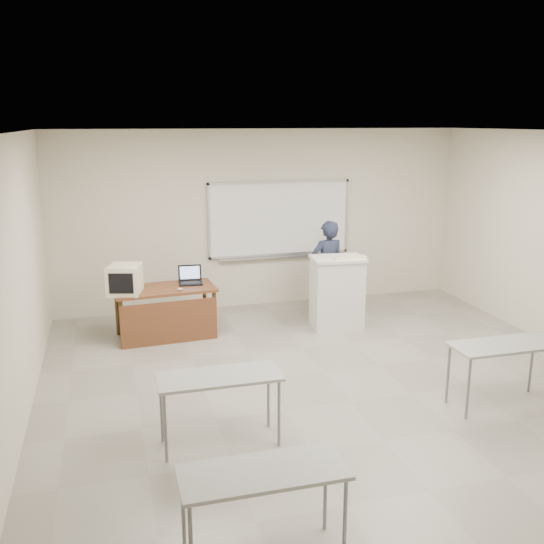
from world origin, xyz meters
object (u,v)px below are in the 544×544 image
object	(u,v)px
whiteboard	(280,220)
laptop	(190,279)
podium	(337,292)
crt_monitor	(125,279)
instructor_desk	(166,303)
presenter	(327,268)
mouse	(180,289)
keyboard	(350,257)

from	to	relation	value
whiteboard	laptop	size ratio (longest dim) A/B	7.15
laptop	podium	bearing A→B (deg)	-6.60
crt_monitor	instructor_desk	bearing A→B (deg)	16.40
whiteboard	instructor_desk	xyz separation A→B (m)	(-2.10, -1.31, -0.93)
presenter	mouse	bearing A→B (deg)	7.12
instructor_desk	crt_monitor	size ratio (longest dim) A/B	2.96
podium	crt_monitor	distance (m)	3.18
mouse	keyboard	xyz separation A→B (m)	(2.55, -0.19, 0.36)
instructor_desk	mouse	world-z (taller)	mouse
whiteboard	presenter	distance (m)	1.21
podium	presenter	size ratio (longest dim) A/B	0.71
crt_monitor	presenter	distance (m)	3.28
whiteboard	keyboard	world-z (taller)	whiteboard
instructor_desk	presenter	size ratio (longest dim) A/B	0.93
instructor_desk	mouse	bearing A→B (deg)	-27.92
whiteboard	mouse	world-z (taller)	whiteboard
laptop	keyboard	xyz separation A→B (m)	(2.35, -0.55, 0.31)
crt_monitor	laptop	world-z (taller)	crt_monitor
presenter	podium	bearing A→B (deg)	76.16
mouse	presenter	xyz separation A→B (m)	(2.49, 0.60, 0.02)
podium	mouse	distance (m)	2.41
crt_monitor	presenter	bearing A→B (deg)	24.23
keyboard	mouse	bearing A→B (deg)	177.06
keyboard	laptop	bearing A→B (deg)	168.22
whiteboard	podium	xyz separation A→B (m)	(0.50, -1.47, -0.92)
whiteboard	keyboard	xyz separation A→B (m)	(0.65, -1.59, -0.36)
crt_monitor	keyboard	xyz separation A→B (m)	(3.30, -0.27, 0.17)
whiteboard	presenter	xyz separation A→B (m)	(0.59, -0.80, -0.70)
instructor_desk	mouse	distance (m)	0.31
podium	laptop	size ratio (longest dim) A/B	3.20
keyboard	presenter	xyz separation A→B (m)	(-0.06, 0.79, -0.34)
podium	presenter	world-z (taller)	presenter
crt_monitor	mouse	xyz separation A→B (m)	(0.75, -0.08, -0.18)
laptop	keyboard	bearing A→B (deg)	-8.72
podium	keyboard	world-z (taller)	keyboard
instructor_desk	podium	xyz separation A→B (m)	(2.60, -0.16, 0.01)
laptop	presenter	xyz separation A→B (m)	(2.29, 0.24, -0.03)
crt_monitor	laptop	bearing A→B (deg)	31.57
instructor_desk	keyboard	xyz separation A→B (m)	(2.75, -0.28, 0.58)
instructor_desk	mouse	xyz separation A→B (m)	(0.20, -0.09, 0.22)
crt_monitor	keyboard	world-z (taller)	crt_monitor
instructor_desk	laptop	xyz separation A→B (m)	(0.40, 0.27, 0.26)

